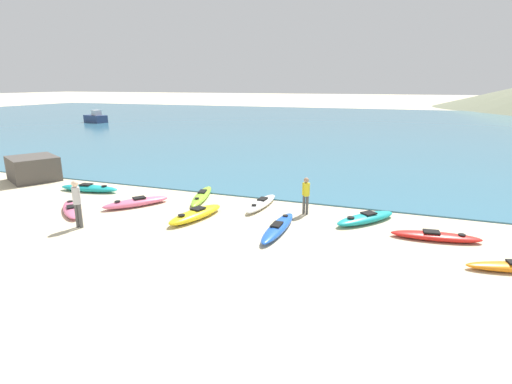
% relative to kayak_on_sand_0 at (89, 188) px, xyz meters
% --- Properties ---
extents(ground_plane, '(400.00, 400.00, 0.00)m').
position_rel_kayak_on_sand_0_xyz_m(ground_plane, '(8.83, -9.08, -0.16)').
color(ground_plane, beige).
extents(bay_water, '(160.00, 70.00, 0.06)m').
position_rel_kayak_on_sand_0_xyz_m(bay_water, '(8.83, 36.67, -0.13)').
color(bay_water, teal).
rests_on(bay_water, ground_plane).
extents(kayak_on_sand_0, '(3.10, 1.11, 0.37)m').
position_rel_kayak_on_sand_0_xyz_m(kayak_on_sand_0, '(0.00, 0.00, 0.00)').
color(kayak_on_sand_0, teal).
rests_on(kayak_on_sand_0, ground_plane).
extents(kayak_on_sand_1, '(2.26, 2.67, 0.38)m').
position_rel_kayak_on_sand_0_xyz_m(kayak_on_sand_1, '(3.63, -1.22, 0.00)').
color(kayak_on_sand_1, '#E5668C').
rests_on(kayak_on_sand_1, ground_plane).
extents(kayak_on_sand_2, '(1.42, 2.91, 0.41)m').
position_rel_kayak_on_sand_0_xyz_m(kayak_on_sand_2, '(6.83, -1.80, 0.02)').
color(kayak_on_sand_2, yellow).
rests_on(kayak_on_sand_2, ground_plane).
extents(kayak_on_sand_3, '(0.60, 3.30, 0.34)m').
position_rel_kayak_on_sand_0_xyz_m(kayak_on_sand_3, '(10.24, -2.00, -0.01)').
color(kayak_on_sand_3, blue).
rests_on(kayak_on_sand_3, ground_plane).
extents(kayak_on_sand_4, '(2.94, 0.97, 0.30)m').
position_rel_kayak_on_sand_0_xyz_m(kayak_on_sand_4, '(15.45, -0.94, -0.04)').
color(kayak_on_sand_4, red).
rests_on(kayak_on_sand_4, ground_plane).
extents(kayak_on_sand_5, '(0.74, 2.85, 0.34)m').
position_rel_kayak_on_sand_0_xyz_m(kayak_on_sand_5, '(8.70, 0.57, -0.02)').
color(kayak_on_sand_5, white).
rests_on(kayak_on_sand_5, ground_plane).
extents(kayak_on_sand_7, '(1.40, 3.35, 0.33)m').
position_rel_kayak_on_sand_0_xyz_m(kayak_on_sand_7, '(5.75, 0.75, -0.02)').
color(kayak_on_sand_7, '#8CCC2D').
rests_on(kayak_on_sand_7, ground_plane).
extents(kayak_on_sand_8, '(2.35, 2.65, 0.37)m').
position_rel_kayak_on_sand_0_xyz_m(kayak_on_sand_8, '(13.07, 0.06, -0.00)').
color(kayak_on_sand_8, teal).
rests_on(kayak_on_sand_8, ground_plane).
extents(kayak_on_sand_9, '(2.48, 2.31, 0.30)m').
position_rel_kayak_on_sand_0_xyz_m(kayak_on_sand_9, '(1.66, -2.82, -0.04)').
color(kayak_on_sand_9, '#E5668C').
rests_on(kayak_on_sand_9, ground_plane).
extents(person_near_foreground, '(0.36, 0.31, 1.77)m').
position_rel_kayak_on_sand_0_xyz_m(person_near_foreground, '(3.31, -4.13, 0.85)').
color(person_near_foreground, '#4C4C4C').
rests_on(person_near_foreground, ground_plane).
extents(person_near_waterline, '(0.31, 0.26, 1.51)m').
position_rel_kayak_on_sand_0_xyz_m(person_near_waterline, '(10.69, 0.23, 0.70)').
color(person_near_waterline, '#4C4C4C').
rests_on(person_near_waterline, ground_plane).
extents(moored_boat_1, '(3.61, 2.47, 1.63)m').
position_rel_kayak_on_sand_0_xyz_m(moored_boat_1, '(-24.55, 28.27, 0.47)').
color(moored_boat_1, navy).
rests_on(moored_boat_1, bay_water).
extents(shoreline_rock, '(3.23, 3.12, 1.29)m').
position_rel_kayak_on_sand_0_xyz_m(shoreline_rock, '(-4.55, 0.90, 0.48)').
color(shoreline_rock, '#4C4742').
rests_on(shoreline_rock, ground_plane).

